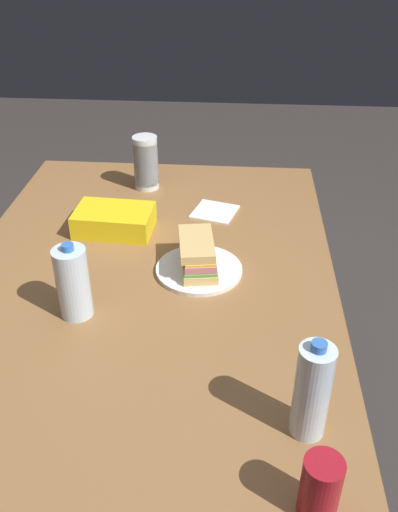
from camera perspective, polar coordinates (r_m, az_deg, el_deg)
name	(u,v)px	position (r m, az deg, el deg)	size (l,w,h in m)	color
ground_plane	(157,461)	(2.02, -4.40, -20.50)	(8.00, 8.00, 0.00)	#383330
dining_table	(147,305)	(1.53, -5.47, -5.09)	(1.49, 1.02, 0.78)	olive
paper_plate	(199,270)	(1.48, 0.00, -1.43)	(0.23, 0.23, 0.01)	white
sandwich	(198,254)	(1.46, -0.08, 0.17)	(0.19, 0.12, 0.08)	#DBB26B
soda_can_red	(320,487)	(0.97, 12.52, -22.48)	(0.07, 0.07, 0.12)	maroon
chip_bag	(114,220)	(1.68, -8.83, 3.71)	(0.23, 0.15, 0.07)	yellow
water_bottle_tall	(312,391)	(1.04, 11.68, -13.64)	(0.07, 0.07, 0.22)	silver
plastic_cup_stack	(146,163)	(1.91, -5.56, 9.65)	(0.08, 0.08, 0.18)	silver
water_bottle_spare	(73,283)	(1.32, -12.99, -2.71)	(0.08, 0.08, 0.20)	silver
paper_napkin	(215,212)	(1.77, 1.64, 4.63)	(0.13, 0.13, 0.01)	white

